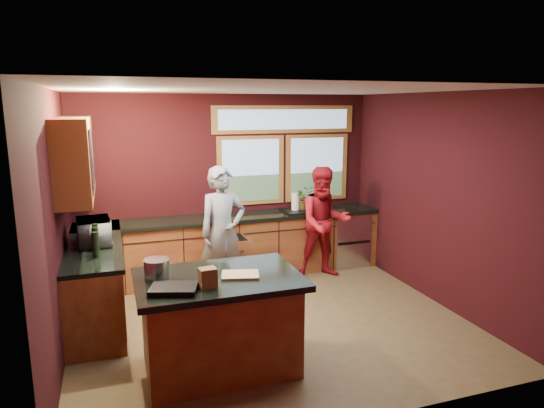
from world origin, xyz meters
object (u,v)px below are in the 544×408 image
person_grey (223,232)px  stock_pot (157,269)px  person_red (324,223)px  cutting_board (240,275)px  island (220,322)px

person_grey → stock_pot: size_ratio=7.33×
stock_pot → person_red: bearing=36.4°
person_grey → cutting_board: bearing=-107.5°
person_grey → person_red: person_grey is taller
island → stock_pot: 0.80m
island → person_grey: person_grey is taller
island → person_grey: 1.92m
cutting_board → person_grey: bearing=82.1°
island → stock_pot: (-0.55, 0.15, 0.56)m
person_grey → island: bearing=-113.8°
island → cutting_board: cutting_board is taller
island → person_grey: size_ratio=0.88×
island → stock_pot: size_ratio=6.46×
person_red → cutting_board: (-1.86, -2.12, 0.13)m
person_grey → cutting_board: 1.89m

